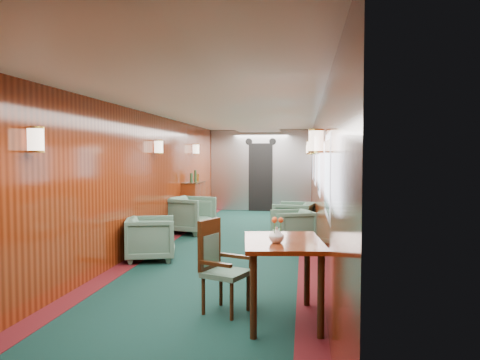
# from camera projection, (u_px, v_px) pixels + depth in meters

# --- Properties ---
(room) EXTENTS (12.00, 12.10, 2.40)m
(room) POSITION_uv_depth(u_px,v_px,m) (229.00, 156.00, 7.97)
(room) COLOR black
(room) RESTS_ON ground
(bulkhead) EXTENTS (2.98, 0.17, 2.39)m
(bulkhead) POSITION_uv_depth(u_px,v_px,m) (261.00, 171.00, 13.84)
(bulkhead) COLOR #ABAEB2
(bulkhead) RESTS_ON ground
(windows_right) EXTENTS (0.02, 8.60, 0.80)m
(windows_right) POSITION_uv_depth(u_px,v_px,m) (317.00, 167.00, 8.02)
(windows_right) COLOR #B3B5BB
(windows_right) RESTS_ON ground
(wall_sconces) EXTENTS (2.97, 7.97, 0.25)m
(wall_sconces) POSITION_uv_depth(u_px,v_px,m) (234.00, 147.00, 8.52)
(wall_sconces) COLOR beige
(wall_sconces) RESTS_ON ground
(dining_table) EXTENTS (0.88, 1.16, 0.81)m
(dining_table) POSITION_uv_depth(u_px,v_px,m) (283.00, 253.00, 4.61)
(dining_table) COLOR maroon
(dining_table) RESTS_ON ground
(side_chair) EXTENTS (0.55, 0.56, 0.97)m
(side_chair) POSITION_uv_depth(u_px,v_px,m) (218.00, 262.00, 4.91)
(side_chair) COLOR #1C4134
(side_chair) RESTS_ON ground
(credenza) EXTENTS (0.35, 1.13, 1.29)m
(credenza) POSITION_uv_depth(u_px,v_px,m) (194.00, 203.00, 11.15)
(credenza) COLOR maroon
(credenza) RESTS_ON ground
(flower_vase) EXTENTS (0.19, 0.19, 0.15)m
(flower_vase) POSITION_uv_depth(u_px,v_px,m) (277.00, 235.00, 4.47)
(flower_vase) COLOR silver
(flower_vase) RESTS_ON dining_table
(armchair_left_near) EXTENTS (0.93, 0.91, 0.68)m
(armchair_left_near) POSITION_uv_depth(u_px,v_px,m) (151.00, 238.00, 7.33)
(armchair_left_near) COLOR #1C4134
(armchair_left_near) RESTS_ON ground
(armchair_left_far) EXTENTS (1.05, 1.04, 0.78)m
(armchair_left_far) POSITION_uv_depth(u_px,v_px,m) (190.00, 215.00, 9.85)
(armchair_left_far) COLOR #1C4134
(armchair_left_far) RESTS_ON ground
(armchair_right_near) EXTENTS (0.89, 0.88, 0.64)m
(armchair_right_near) POSITION_uv_depth(u_px,v_px,m) (293.00, 227.00, 8.65)
(armchair_right_near) COLOR #1C4134
(armchair_right_near) RESTS_ON ground
(armchair_right_far) EXTENTS (0.90, 0.88, 0.69)m
(armchair_right_far) POSITION_uv_depth(u_px,v_px,m) (294.00, 219.00, 9.55)
(armchair_right_far) COLOR #1C4134
(armchair_right_far) RESTS_ON ground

